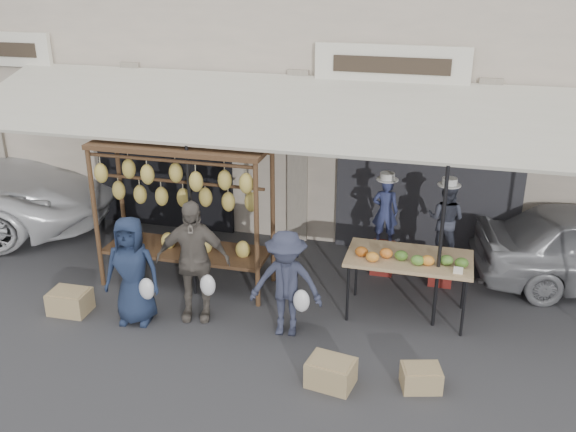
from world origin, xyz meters
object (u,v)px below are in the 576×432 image
customer_left (132,271)px  crate_near_a (331,373)px  crate_near_b (421,378)px  banana_rack (182,189)px  customer_mid (193,261)px  vendor_right (446,219)px  produce_table (409,260)px  customer_right (286,284)px  vendor_left (385,211)px  crate_far (70,302)px

customer_left → crate_near_a: 3.04m
customer_left → crate_near_b: bearing=-15.9°
crate_near_a → banana_rack: bearing=144.3°
customer_mid → vendor_right: bearing=17.9°
produce_table → customer_right: size_ratio=1.15×
produce_table → customer_right: customer_right is taller
customer_mid → crate_near_b: customer_mid is taller
banana_rack → customer_right: 2.22m
vendor_right → crate_near_b: (-0.11, -2.72, -0.93)m
vendor_left → crate_near_a: vendor_left is taller
banana_rack → produce_table: bearing=-1.6°
banana_rack → crate_near_a: 3.53m
crate_near_a → customer_left: bearing=165.9°
banana_rack → crate_far: 2.24m
vendor_right → crate_near_b: 2.87m
customer_left → customer_right: size_ratio=1.04×
crate_near_a → customer_right: bearing=130.3°
customer_left → crate_far: (-1.01, -0.04, -0.61)m
vendor_left → banana_rack: bearing=19.1°
customer_right → crate_near_a: bearing=-54.9°
vendor_right → customer_left: 4.60m
crate_near_b → crate_far: size_ratio=0.83×
vendor_right → customer_right: (-1.94, -1.98, -0.32)m
vendor_right → customer_left: bearing=46.0°
vendor_left → vendor_right: bearing=167.5°
customer_mid → crate_near_a: customer_mid is taller
produce_table → vendor_right: vendor_right is taller
vendor_left → customer_mid: bearing=37.4°
vendor_left → crate_near_b: vendor_left is taller
vendor_right → crate_near_a: size_ratio=2.15×
banana_rack → customer_right: bearing=-27.4°
customer_left → customer_right: (2.09, 0.22, -0.03)m
vendor_left → customer_left: bearing=33.6°
vendor_left → customer_left: 3.91m
customer_right → customer_mid: bearing=171.0°
customer_right → produce_table: bearing=24.4°
banana_rack → crate_near_a: (2.63, -1.89, -1.40)m
vendor_right → crate_near_b: size_ratio=2.56×
produce_table → crate_near_b: bearing=-78.3°
crate_near_a → crate_far: crate_far is taller
vendor_left → customer_right: size_ratio=0.75×
banana_rack → customer_mid: size_ratio=1.50×
customer_left → customer_mid: bearing=13.7°
produce_table → crate_far: size_ratio=3.13×
produce_table → vendor_right: 1.22m
customer_left → crate_near_b: (3.93, -0.52, -0.64)m
crate_far → vendor_left: bearing=30.0°
vendor_right → crate_near_a: bearing=86.2°
crate_near_b → customer_left: bearing=172.5°
crate_near_b → banana_rack: bearing=155.3°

